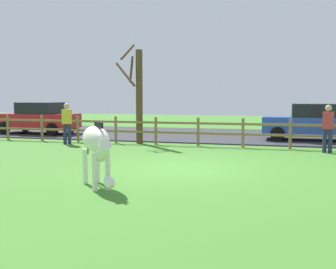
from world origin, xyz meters
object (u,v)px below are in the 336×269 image
Objects in this scene: zebra at (97,144)px; bare_tree at (138,93)px; visitor_right_of_tree at (67,122)px; parked_car_red at (38,118)px; parked_car_blue at (312,122)px; visitor_left_of_tree at (328,126)px.

bare_tree is at bearing 103.58° from zebra.
zebra is 8.31m from visitor_right_of_tree.
parked_car_red is (-8.10, 10.35, -0.08)m from zebra.
zebra is (1.92, -7.94, -1.11)m from bare_tree.
bare_tree reaches higher than parked_car_blue.
visitor_right_of_tree reaches higher than parked_car_blue.
zebra is 13.14m from parked_car_red.
visitor_left_of_tree is at bearing 0.69° from visitor_right_of_tree.
visitor_right_of_tree is (-9.53, -3.76, 0.06)m from parked_car_blue.
visitor_left_of_tree reaches higher than zebra.
visitor_right_of_tree reaches higher than parked_car_red.
parked_car_red is 13.75m from visitor_left_of_tree.
bare_tree is 8.24m from zebra.
bare_tree is at bearing 20.67° from visitor_right_of_tree.
zebra is at bearing -126.68° from visitor_left_of_tree.
bare_tree reaches higher than visitor_right_of_tree.
visitor_left_of_tree is 9.83m from visitor_right_of_tree.
parked_car_red reaches higher than zebra.
bare_tree is at bearing -21.31° from parked_car_red.
parked_car_red is at bearing 135.80° from visitor_right_of_tree.
parked_car_red and parked_car_blue have the same top height.
parked_car_blue is at bearing 65.18° from zebra.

